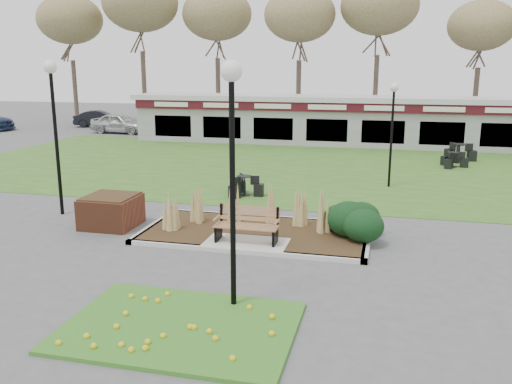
% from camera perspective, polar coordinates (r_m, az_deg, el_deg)
% --- Properties ---
extents(ground, '(100.00, 100.00, 0.00)m').
position_cam_1_polar(ground, '(14.37, -1.17, -5.94)').
color(ground, '#515154').
rests_on(ground, ground).
extents(lawn, '(34.00, 16.00, 0.02)m').
position_cam_1_polar(lawn, '(25.78, 5.73, 2.65)').
color(lawn, '#2F621F').
rests_on(lawn, ground).
extents(flower_bed, '(4.20, 3.00, 0.16)m').
position_cam_1_polar(flower_bed, '(10.31, -7.96, -13.70)').
color(flower_bed, '#286C1E').
rests_on(flower_bed, ground).
extents(planting_bed, '(6.75, 3.40, 1.27)m').
position_cam_1_polar(planting_bed, '(15.26, 4.78, -3.38)').
color(planting_bed, '#362615').
rests_on(planting_bed, ground).
extents(park_bench, '(1.70, 0.66, 0.93)m').
position_cam_1_polar(park_bench, '(14.41, -0.92, -3.42)').
color(park_bench, olive).
rests_on(park_bench, ground).
extents(brick_planter, '(1.50, 1.50, 0.95)m').
position_cam_1_polar(brick_planter, '(16.72, -15.00, -1.92)').
color(brick_planter, brown).
rests_on(brick_planter, ground).
extents(food_pavilion, '(24.60, 3.40, 2.90)m').
position_cam_1_polar(food_pavilion, '(33.41, 7.76, 7.55)').
color(food_pavilion, gray).
rests_on(food_pavilion, ground).
extents(tree_backdrop, '(47.24, 5.24, 10.36)m').
position_cam_1_polar(tree_backdrop, '(41.42, 9.34, 18.11)').
color(tree_backdrop, '#47382B').
rests_on(tree_backdrop, ground).
extents(lamp_post_near_right, '(0.40, 0.40, 4.81)m').
position_cam_1_polar(lamp_post_near_right, '(10.08, -2.55, 6.32)').
color(lamp_post_near_right, black).
rests_on(lamp_post_near_right, ground).
extents(lamp_post_mid_left, '(0.40, 0.40, 4.86)m').
position_cam_1_polar(lamp_post_mid_left, '(18.11, -20.57, 8.68)').
color(lamp_post_mid_left, black).
rests_on(lamp_post_mid_left, ground).
extents(lamp_post_mid_right, '(0.34, 0.34, 4.05)m').
position_cam_1_polar(lamp_post_mid_right, '(21.67, 14.21, 8.16)').
color(lamp_post_mid_right, black).
rests_on(lamp_post_mid_right, ground).
extents(bistro_set_b, '(1.22, 1.38, 0.73)m').
position_cam_1_polar(bistro_set_b, '(19.96, -1.22, 0.33)').
color(bistro_set_b, black).
rests_on(bistro_set_b, ground).
extents(bistro_set_c, '(1.54, 1.59, 0.86)m').
position_cam_1_polar(bistro_set_c, '(29.02, 20.60, 3.64)').
color(bistro_set_c, black).
rests_on(bistro_set_c, ground).
extents(bistro_set_d, '(1.22, 1.34, 0.71)m').
position_cam_1_polar(bistro_set_d, '(27.16, 20.00, 2.98)').
color(bistro_set_d, black).
rests_on(bistro_set_d, ground).
extents(car_silver, '(4.23, 1.94, 1.41)m').
position_cam_1_polar(car_silver, '(39.69, -14.14, 7.03)').
color(car_silver, '#B3B2B7').
rests_on(car_silver, ground).
extents(car_black, '(4.08, 2.45, 1.27)m').
position_cam_1_polar(car_black, '(44.31, -16.12, 7.43)').
color(car_black, black).
rests_on(car_black, ground).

